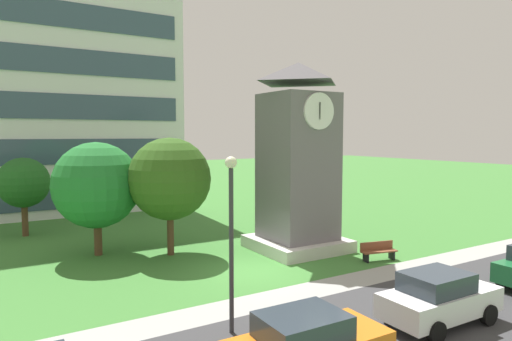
{
  "coord_description": "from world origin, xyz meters",
  "views": [
    {
      "loc": [
        -9.99,
        -16.63,
        6.02
      ],
      "look_at": [
        1.93,
        3.05,
        4.16
      ],
      "focal_mm": 31.42,
      "sensor_mm": 36.0,
      "label": 1
    }
  ],
  "objects_px": {
    "tree_streetside": "(170,179)",
    "parked_car_white": "(439,298)",
    "tree_by_building": "(97,185)",
    "tree_near_tower": "(23,183)",
    "street_lamp": "(231,223)",
    "clock_tower": "(298,168)",
    "park_bench": "(378,251)"
  },
  "relations": [
    {
      "from": "tree_near_tower",
      "to": "park_bench",
      "type": "bearing_deg",
      "value": -46.01
    },
    {
      "from": "street_lamp",
      "to": "tree_streetside",
      "type": "bearing_deg",
      "value": 80.56
    },
    {
      "from": "tree_by_building",
      "to": "parked_car_white",
      "type": "bearing_deg",
      "value": -62.03
    },
    {
      "from": "tree_near_tower",
      "to": "parked_car_white",
      "type": "height_order",
      "value": "tree_near_tower"
    },
    {
      "from": "parked_car_white",
      "to": "clock_tower",
      "type": "bearing_deg",
      "value": 80.07
    },
    {
      "from": "tree_by_building",
      "to": "parked_car_white",
      "type": "distance_m",
      "value": 16.18
    },
    {
      "from": "tree_streetside",
      "to": "tree_near_tower",
      "type": "distance_m",
      "value": 10.33
    },
    {
      "from": "clock_tower",
      "to": "parked_car_white",
      "type": "height_order",
      "value": "clock_tower"
    },
    {
      "from": "clock_tower",
      "to": "tree_streetside",
      "type": "relative_size",
      "value": 1.65
    },
    {
      "from": "street_lamp",
      "to": "parked_car_white",
      "type": "relative_size",
      "value": 1.32
    },
    {
      "from": "street_lamp",
      "to": "tree_streetside",
      "type": "relative_size",
      "value": 0.91
    },
    {
      "from": "tree_by_building",
      "to": "parked_car_white",
      "type": "xyz_separation_m",
      "value": [
        7.48,
        -14.09,
        -2.65
      ]
    },
    {
      "from": "tree_by_building",
      "to": "parked_car_white",
      "type": "relative_size",
      "value": 1.39
    },
    {
      "from": "park_bench",
      "to": "tree_streetside",
      "type": "bearing_deg",
      "value": 143.12
    },
    {
      "from": "clock_tower",
      "to": "tree_near_tower",
      "type": "distance_m",
      "value": 16.22
    },
    {
      "from": "park_bench",
      "to": "parked_car_white",
      "type": "xyz_separation_m",
      "value": [
        -3.78,
        -6.15,
        0.4
      ]
    },
    {
      "from": "park_bench",
      "to": "tree_near_tower",
      "type": "xyz_separation_m",
      "value": [
        -14.06,
        14.56,
        2.71
      ]
    },
    {
      "from": "tree_streetside",
      "to": "tree_near_tower",
      "type": "xyz_separation_m",
      "value": [
        -5.91,
        8.45,
        -0.65
      ]
    },
    {
      "from": "tree_streetside",
      "to": "parked_car_white",
      "type": "height_order",
      "value": "tree_streetside"
    },
    {
      "from": "clock_tower",
      "to": "parked_car_white",
      "type": "distance_m",
      "value": 10.59
    },
    {
      "from": "street_lamp",
      "to": "tree_by_building",
      "type": "relative_size",
      "value": 0.95
    },
    {
      "from": "tree_streetside",
      "to": "parked_car_white",
      "type": "xyz_separation_m",
      "value": [
        4.37,
        -12.26,
        -2.96
      ]
    },
    {
      "from": "tree_by_building",
      "to": "tree_near_tower",
      "type": "xyz_separation_m",
      "value": [
        -2.79,
        6.61,
        -0.34
      ]
    },
    {
      "from": "street_lamp",
      "to": "tree_by_building",
      "type": "bearing_deg",
      "value": 97.85
    },
    {
      "from": "clock_tower",
      "to": "street_lamp",
      "type": "xyz_separation_m",
      "value": [
        -7.66,
        -7.03,
        -0.93
      ]
    },
    {
      "from": "clock_tower",
      "to": "parked_car_white",
      "type": "relative_size",
      "value": 2.38
    },
    {
      "from": "clock_tower",
      "to": "street_lamp",
      "type": "height_order",
      "value": "clock_tower"
    },
    {
      "from": "clock_tower",
      "to": "park_bench",
      "type": "relative_size",
      "value": 5.2
    },
    {
      "from": "park_bench",
      "to": "tree_streetside",
      "type": "relative_size",
      "value": 0.32
    },
    {
      "from": "tree_streetside",
      "to": "street_lamp",
      "type": "bearing_deg",
      "value": -99.44
    },
    {
      "from": "street_lamp",
      "to": "tree_near_tower",
      "type": "height_order",
      "value": "street_lamp"
    },
    {
      "from": "tree_near_tower",
      "to": "parked_car_white",
      "type": "distance_m",
      "value": 23.24
    }
  ]
}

